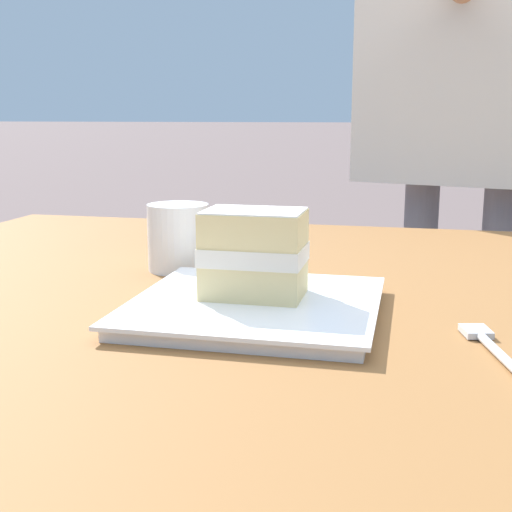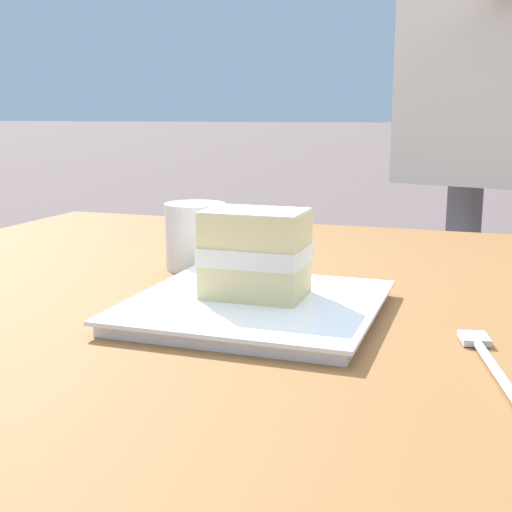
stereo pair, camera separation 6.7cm
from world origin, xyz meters
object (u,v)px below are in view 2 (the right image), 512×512
Objects in this scene: dessert_fork at (490,362)px; patio_table at (423,395)px; dessert_plate at (256,307)px; cake_slice at (256,253)px; coffee_cup at (195,235)px.

patio_table is at bearing 115.23° from dessert_fork.
dessert_plate reaches higher than patio_table.
dessert_fork is at bearing -64.77° from patio_table.
dessert_fork is at bearing -21.21° from cake_slice.
dessert_plate is 2.39× the size of cake_slice.
cake_slice is 0.21m from coffee_cup.
patio_table is 0.17m from dessert_fork.
coffee_cup is (-0.14, 0.17, 0.04)m from dessert_plate.
patio_table is 17.76× the size of coffee_cup.
dessert_plate is 0.23m from coffee_cup.
patio_table is at bearing 17.40° from dessert_plate.
coffee_cup is (-0.31, 0.12, 0.13)m from patio_table.
patio_table is 0.20m from dessert_plate.
dessert_plate is at bearing -50.54° from coffee_cup.
dessert_plate is (-0.16, -0.05, 0.09)m from patio_table.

